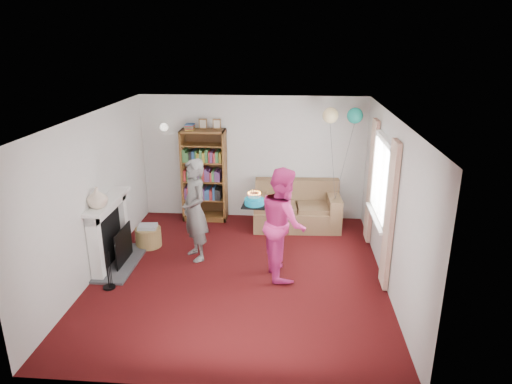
# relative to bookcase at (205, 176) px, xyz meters

# --- Properties ---
(ground) EXTENTS (5.00, 5.00, 0.00)m
(ground) POSITION_rel_bookcase_xyz_m (0.96, -2.30, -0.91)
(ground) COLOR black
(ground) RESTS_ON ground
(wall_back) EXTENTS (4.50, 0.02, 2.50)m
(wall_back) POSITION_rel_bookcase_xyz_m (0.96, 0.21, 0.34)
(wall_back) COLOR silver
(wall_back) RESTS_ON ground
(wall_left) EXTENTS (0.02, 5.00, 2.50)m
(wall_left) POSITION_rel_bookcase_xyz_m (-1.30, -2.30, 0.34)
(wall_left) COLOR silver
(wall_left) RESTS_ON ground
(wall_right) EXTENTS (0.02, 5.00, 2.50)m
(wall_right) POSITION_rel_bookcase_xyz_m (3.22, -2.30, 0.34)
(wall_right) COLOR silver
(wall_right) RESTS_ON ground
(ceiling) EXTENTS (4.50, 5.00, 0.01)m
(ceiling) POSITION_rel_bookcase_xyz_m (0.96, -2.30, 1.59)
(ceiling) COLOR white
(ceiling) RESTS_ON wall_back
(fireplace) EXTENTS (0.55, 1.80, 1.12)m
(fireplace) POSITION_rel_bookcase_xyz_m (-1.13, -2.11, -0.40)
(fireplace) COLOR #3F3F42
(fireplace) RESTS_ON ground
(window_bay) EXTENTS (0.14, 2.02, 2.20)m
(window_bay) POSITION_rel_bookcase_xyz_m (3.17, -1.70, 0.29)
(window_bay) COLOR white
(window_bay) RESTS_ON ground
(wall_sconce) EXTENTS (0.16, 0.23, 0.16)m
(wall_sconce) POSITION_rel_bookcase_xyz_m (-0.79, 0.06, 0.97)
(wall_sconce) COLOR gold
(wall_sconce) RESTS_ON ground
(bookcase) EXTENTS (0.88, 0.42, 2.06)m
(bookcase) POSITION_rel_bookcase_xyz_m (0.00, 0.00, 0.00)
(bookcase) COLOR #472B14
(bookcase) RESTS_ON ground
(sofa) EXTENTS (1.67, 0.88, 0.88)m
(sofa) POSITION_rel_bookcase_xyz_m (1.87, -0.23, -0.58)
(sofa) COLOR olive
(sofa) RESTS_ON ground
(wicker_basket) EXTENTS (0.46, 0.46, 0.40)m
(wicker_basket) POSITION_rel_bookcase_xyz_m (-0.78, -1.40, -0.73)
(wicker_basket) COLOR #A1814B
(wicker_basket) RESTS_ON ground
(person_striped) EXTENTS (0.69, 0.75, 1.73)m
(person_striped) POSITION_rel_bookcase_xyz_m (0.17, -1.78, -0.05)
(person_striped) COLOR black
(person_striped) RESTS_ON ground
(person_magenta) EXTENTS (0.85, 0.99, 1.75)m
(person_magenta) POSITION_rel_bookcase_xyz_m (1.64, -2.22, -0.04)
(person_magenta) COLOR #C62772
(person_magenta) RESTS_ON ground
(birthday_cake) EXTENTS (0.38, 0.38, 0.22)m
(birthday_cake) POSITION_rel_bookcase_xyz_m (1.17, -1.93, 0.18)
(birthday_cake) COLOR black
(birthday_cake) RESTS_ON ground
(balloons) EXTENTS (0.73, 0.33, 1.71)m
(balloons) POSITION_rel_bookcase_xyz_m (2.65, -0.33, 1.31)
(balloons) COLOR #3F3F3F
(balloons) RESTS_ON ground
(mantel_vase) EXTENTS (0.40, 0.40, 0.32)m
(mantel_vase) POSITION_rel_bookcase_xyz_m (-1.16, -2.45, 0.37)
(mantel_vase) COLOR beige
(mantel_vase) RESTS_ON fireplace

